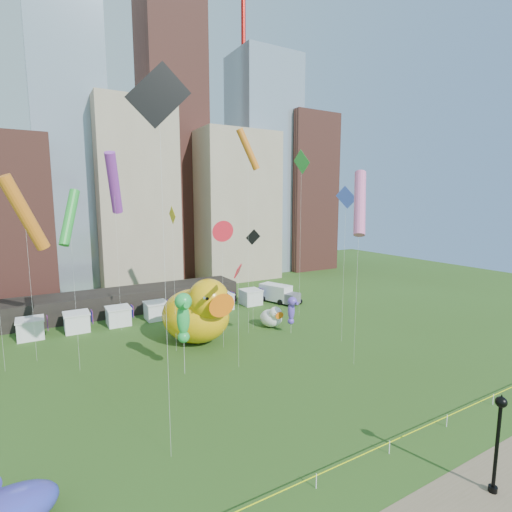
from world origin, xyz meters
TOP-DOWN VIEW (x-y plane):
  - ground at (0.00, 0.00)m, footprint 160.00×160.00m
  - skyline at (2.25, 61.06)m, footprint 101.00×23.00m
  - crane_right at (30.89, 64.00)m, footprint 23.00×1.00m
  - pavilion at (-4.00, 42.00)m, footprint 38.00×6.00m
  - vendor_tents at (1.02, 36.00)m, footprint 33.24×2.80m
  - caution_tape at (0.00, 0.00)m, footprint 50.00×0.06m
  - big_duck at (2.79, 24.80)m, footprint 8.88×10.76m
  - small_duck at (13.01, 25.12)m, footprint 2.80×3.73m
  - seahorse_green at (-1.44, 17.69)m, footprint 1.72×2.09m
  - seahorse_purple at (13.74, 21.81)m, footprint 1.36×1.60m
  - lamppost at (8.41, -5.20)m, footprint 0.61×0.61m
  - box_truck at (20.46, 34.87)m, footprint 4.50×7.04m
  - kite_0 at (3.66, 16.52)m, footprint 2.02×2.63m
  - kite_1 at (13.93, 11.31)m, footprint 3.30×3.44m
  - kite_2 at (10.50, 25.65)m, footprint 1.20×1.63m
  - kite_3 at (-9.94, 23.58)m, footprint 2.55×3.00m
  - kite_6 at (-13.50, 28.09)m, footprint 4.48×3.21m
  - kite_8 at (4.55, 21.85)m, footprint 2.18×1.15m
  - kite_10 at (-6.28, 6.82)m, footprint 3.64×0.62m
  - kite_11 at (18.96, 27.29)m, footprint 0.22×3.30m
  - kite_12 at (-0.30, 23.59)m, footprint 0.09×1.88m
  - kite_13 at (17.21, 16.67)m, footprint 0.95×2.36m
  - kite_14 at (9.29, 24.65)m, footprint 2.93×1.53m
  - kite_15 at (-4.14, 33.53)m, footprint 2.69×4.48m

SIDE VIEW (x-z plane):
  - ground at x=0.00m, z-range 0.00..0.00m
  - caution_tape at x=0.00m, z-range 0.23..1.13m
  - vendor_tents at x=1.02m, z-range -0.09..2.31m
  - small_duck at x=13.01m, z-range -0.12..2.73m
  - box_truck at x=20.46m, z-range 0.04..2.85m
  - pavilion at x=-4.00m, z-range 0.00..3.20m
  - seahorse_purple at x=13.74m, z-range 0.88..5.51m
  - big_duck at x=2.79m, z-range -0.32..7.44m
  - lamppost at x=8.41m, z-range 0.65..6.49m
  - seahorse_green at x=-1.44m, z-range 1.96..9.82m
  - kite_0 at x=3.66m, z-range 4.55..14.62m
  - kite_2 at x=10.50m, z-range 5.09..17.85m
  - kite_8 at x=4.55m, z-range 5.91..20.02m
  - kite_12 at x=-0.30m, z-range 6.40..22.07m
  - kite_3 at x=-9.94m, z-range 6.04..23.35m
  - kite_6 at x=-13.50m, z-range 5.61..24.34m
  - kite_1 at x=13.93m, z-range 6.42..25.56m
  - kite_13 at x=17.21m, z-range 7.30..25.14m
  - kite_15 at x=-4.14m, z-range 7.29..29.23m
  - kite_11 at x=18.96m, z-range 9.51..32.55m
  - skyline at x=2.25m, z-range -12.56..55.44m
  - kite_10 at x=-6.28m, z-range 9.80..33.69m
  - kite_14 at x=9.29m, z-range 9.82..34.29m
  - crane_right at x=30.89m, z-range 8.90..84.90m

